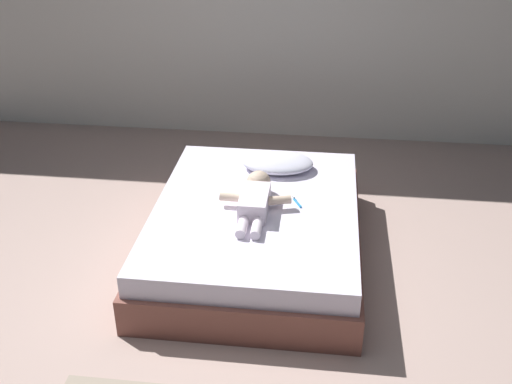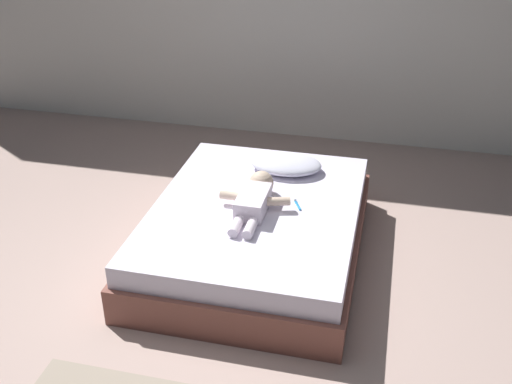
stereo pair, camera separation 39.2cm
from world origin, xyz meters
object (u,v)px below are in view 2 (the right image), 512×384
Objects in this scene: bed at (256,231)px; pillow at (286,164)px; baby at (255,198)px; toothbrush at (297,204)px.

bed is 3.49× the size of pillow.
baby is (-0.00, -0.03, 0.26)m from bed.
toothbrush is (0.17, -0.48, -0.04)m from pillow.
pillow is 0.51m from toothbrush.
baby is at bearing -93.05° from bed.
pillow is (0.09, 0.54, 0.25)m from bed.
bed is 14.15× the size of toothbrush.
toothbrush is at bearing 14.30° from bed.
bed is at bearing -99.61° from pillow.
bed is at bearing 86.95° from baby.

